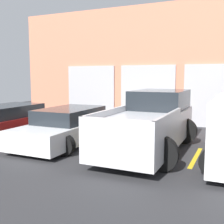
{
  "coord_description": "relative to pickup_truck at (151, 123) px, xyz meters",
  "views": [
    {
      "loc": [
        3.87,
        -10.24,
        2.3
      ],
      "look_at": [
        0.0,
        -1.67,
        1.1
      ],
      "focal_mm": 45.0,
      "sensor_mm": 36.0,
      "label": 1
    }
  ],
  "objects": [
    {
      "name": "pickup_truck",
      "position": [
        0.0,
        0.0,
        0.0
      ],
      "size": [
        2.48,
        5.05,
        1.82
      ],
      "color": "silver",
      "rests_on": "ground"
    },
    {
      "name": "parking_stripe_centre",
      "position": [
        -1.43,
        -0.27,
        -0.86
      ],
      "size": [
        0.12,
        2.2,
        0.01
      ],
      "primitive_type": "cube",
      "color": "gold",
      "rests_on": "ground"
    },
    {
      "name": "ground_plane",
      "position": [
        -1.43,
        1.9,
        -0.87
      ],
      "size": [
        28.0,
        28.0,
        0.0
      ],
      "primitive_type": "plane",
      "color": "#2D2D30"
    },
    {
      "name": "sedan_white",
      "position": [
        -2.85,
        -0.24,
        -0.29
      ],
      "size": [
        2.17,
        4.48,
        1.21
      ],
      "color": "white",
      "rests_on": "ground"
    },
    {
      "name": "van_right",
      "position": [
        -5.71,
        -0.24,
        -0.3
      ],
      "size": [
        2.24,
        4.62,
        1.19
      ],
      "color": "maroon",
      "rests_on": "ground"
    },
    {
      "name": "shophouse_building",
      "position": [
        -1.43,
        5.19,
        1.94
      ],
      "size": [
        14.81,
        0.68,
        5.71
      ],
      "color": "#D17A5B",
      "rests_on": "ground"
    },
    {
      "name": "parking_stripe_right",
      "position": [
        1.43,
        -0.27,
        -0.86
      ],
      "size": [
        0.12,
        2.2,
        0.01
      ],
      "primitive_type": "cube",
      "color": "gold",
      "rests_on": "ground"
    },
    {
      "name": "parking_stripe_left",
      "position": [
        -4.28,
        -0.27,
        -0.86
      ],
      "size": [
        0.12,
        2.2,
        0.01
      ],
      "primitive_type": "cube",
      "color": "gold",
      "rests_on": "ground"
    }
  ]
}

